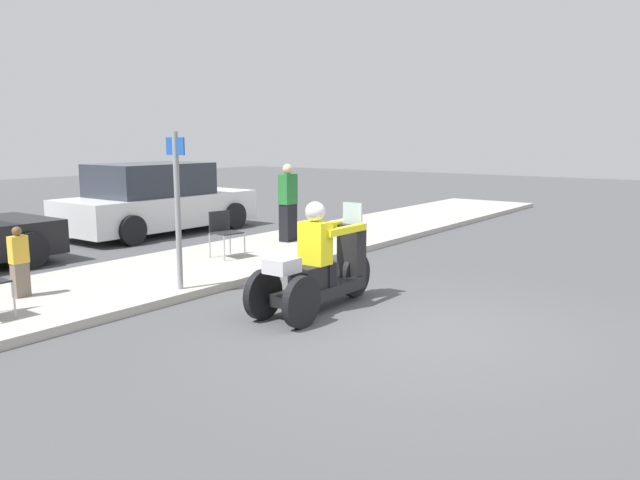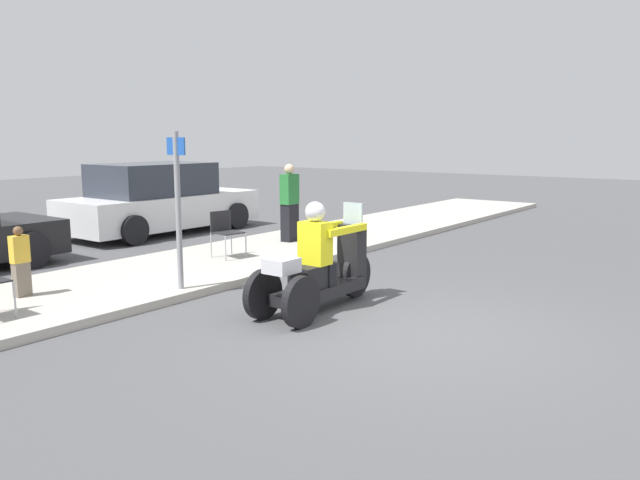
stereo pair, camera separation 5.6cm
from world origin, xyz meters
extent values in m
plane|color=#4C4C4F|center=(0.00, 0.00, 0.00)|extent=(60.00, 60.00, 0.00)
cube|color=#B2ADA3|center=(0.00, 4.60, 0.06)|extent=(28.00, 2.80, 0.12)
cylinder|color=black|center=(0.94, 1.48, 0.31)|extent=(0.63, 0.10, 0.63)
cylinder|color=black|center=(-0.67, 1.18, 0.31)|extent=(0.63, 0.10, 0.63)
cylinder|color=black|center=(-0.67, 1.79, 0.31)|extent=(0.63, 0.10, 0.63)
cube|color=black|center=(0.10, 1.48, 0.25)|extent=(1.54, 0.43, 0.16)
cube|color=black|center=(-0.05, 1.48, 0.48)|extent=(0.62, 0.34, 0.30)
cube|color=black|center=(0.84, 1.48, 0.61)|extent=(0.24, 0.34, 0.88)
cube|color=silver|center=(0.86, 1.48, 1.20)|extent=(0.03, 0.30, 0.30)
cube|color=silver|center=(-0.66, 1.48, 0.72)|extent=(0.36, 0.34, 0.18)
cube|color=yellow|center=(0.00, 1.48, 0.90)|extent=(0.26, 0.38, 0.55)
sphere|color=silver|center=(0.00, 1.48, 1.31)|extent=(0.26, 0.26, 0.26)
cube|color=black|center=(0.13, 1.36, 0.48)|extent=(0.14, 0.14, 0.30)
cube|color=black|center=(0.13, 1.60, 0.48)|extent=(0.14, 0.14, 0.30)
cube|color=yellow|center=(0.42, 1.28, 1.04)|extent=(0.84, 0.09, 0.09)
cube|color=yellow|center=(0.42, 1.68, 1.04)|extent=(0.84, 0.09, 0.09)
cube|color=#726656|center=(-2.14, 4.82, 0.35)|extent=(0.21, 0.14, 0.46)
cube|color=gold|center=(-2.14, 4.82, 0.77)|extent=(0.23, 0.14, 0.37)
sphere|color=brown|center=(-2.14, 4.82, 1.01)|extent=(0.13, 0.13, 0.13)
cube|color=black|center=(3.51, 4.84, 0.50)|extent=(0.35, 0.25, 0.77)
cube|color=#267233|center=(3.51, 4.84, 1.19)|extent=(0.39, 0.25, 0.61)
sphere|color=beige|center=(3.51, 4.84, 1.60)|extent=(0.21, 0.21, 0.21)
cylinder|color=#A5A8AD|center=(1.23, 4.39, 0.34)|extent=(0.02, 0.02, 0.44)
cylinder|color=#A5A8AD|center=(1.67, 4.32, 0.34)|extent=(0.02, 0.02, 0.44)
cylinder|color=#A5A8AD|center=(1.30, 4.82, 0.34)|extent=(0.02, 0.02, 0.44)
cylinder|color=#A5A8AD|center=(1.74, 4.75, 0.34)|extent=(0.02, 0.02, 0.44)
cube|color=#232326|center=(1.48, 4.57, 0.57)|extent=(0.50, 0.50, 0.02)
cube|color=#232326|center=(1.52, 4.79, 0.75)|extent=(0.44, 0.09, 0.38)
cylinder|color=#A5A8AD|center=(-2.71, 3.90, 0.34)|extent=(0.02, 0.02, 0.44)
cylinder|color=black|center=(-0.83, 7.01, 0.32)|extent=(0.64, 0.22, 0.64)
cube|color=silver|center=(3.20, 8.51, 0.54)|extent=(4.68, 1.89, 0.73)
cube|color=#2D333D|center=(2.96, 8.51, 1.28)|extent=(2.57, 1.70, 0.74)
cylinder|color=black|center=(4.72, 7.57, 0.32)|extent=(0.64, 0.22, 0.64)
cylinder|color=black|center=(4.72, 9.45, 0.32)|extent=(0.64, 0.22, 0.64)
cylinder|color=black|center=(1.68, 7.57, 0.32)|extent=(0.64, 0.22, 0.64)
cylinder|color=black|center=(1.68, 9.45, 0.32)|extent=(0.64, 0.22, 0.64)
cylinder|color=gray|center=(-0.56, 3.45, 1.22)|extent=(0.08, 0.08, 2.20)
cube|color=#1E51AD|center=(-0.56, 3.45, 2.12)|extent=(0.02, 0.36, 0.24)
camera|label=1|loc=(-6.28, -3.27, 2.25)|focal=35.00mm
camera|label=2|loc=(-6.24, -3.32, 2.25)|focal=35.00mm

